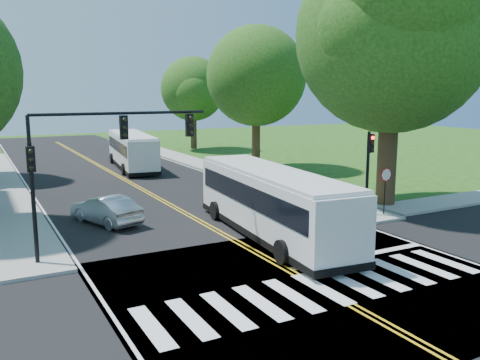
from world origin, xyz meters
TOP-DOWN VIEW (x-y plane):
  - ground at (0.00, 0.00)m, footprint 140.00×140.00m
  - road at (0.00, 18.00)m, footprint 14.00×96.00m
  - cross_road at (0.00, 0.00)m, footprint 60.00×12.00m
  - center_line at (0.00, 22.00)m, footprint 0.36×70.00m
  - edge_line_w at (-6.80, 22.00)m, footprint 0.12×70.00m
  - edge_line_e at (6.80, 22.00)m, footprint 0.12×70.00m
  - crosswalk at (0.00, -0.50)m, footprint 12.60×3.00m
  - stop_bar at (3.50, 1.60)m, footprint 6.60×0.40m
  - sidewalk_nw at (-8.30, 25.00)m, footprint 2.60×40.00m
  - sidewalk_ne at (8.30, 25.00)m, footprint 2.60×40.00m
  - tree_ne_big at (11.00, 8.00)m, footprint 10.80×10.80m
  - tree_east_mid at (11.50, 24.00)m, footprint 8.40×8.40m
  - tree_east_far at (12.50, 40.00)m, footprint 7.20×7.20m
  - signal_nw at (-5.86, 6.43)m, footprint 7.15×0.46m
  - signal_ne at (8.20, 6.44)m, footprint 0.30×0.46m
  - stop_sign at (9.00, 5.98)m, footprint 0.76×0.08m
  - bus_lead at (1.81, 5.74)m, footprint 3.69×12.13m
  - bus_follow at (2.24, 29.47)m, footprint 3.91×11.84m
  - hatchback at (-4.36, 11.57)m, footprint 2.90×4.63m
  - suv at (5.12, 12.55)m, footprint 2.65×4.67m
  - dark_sedan at (5.33, 13.51)m, footprint 2.34×4.30m

SIDE VIEW (x-z plane):
  - ground at x=0.00m, z-range 0.00..0.00m
  - road at x=0.00m, z-range 0.00..0.01m
  - cross_road at x=0.00m, z-range 0.00..0.01m
  - center_line at x=0.00m, z-range 0.01..0.02m
  - edge_line_w at x=-6.80m, z-range 0.01..0.02m
  - edge_line_e at x=6.80m, z-range 0.01..0.02m
  - crosswalk at x=0.00m, z-range 0.01..0.02m
  - stop_bar at x=3.50m, z-range 0.01..0.02m
  - sidewalk_nw at x=-8.30m, z-range 0.00..0.15m
  - sidewalk_ne at x=8.30m, z-range 0.00..0.15m
  - dark_sedan at x=5.33m, z-range 0.01..1.19m
  - suv at x=5.12m, z-range 0.01..1.24m
  - hatchback at x=-4.36m, z-range 0.01..1.45m
  - bus_follow at x=2.24m, z-range 0.10..3.10m
  - bus_lead at x=1.81m, z-range 0.10..3.19m
  - stop_sign at x=9.00m, z-range 0.77..3.30m
  - signal_ne at x=8.20m, z-range 0.76..5.16m
  - signal_nw at x=-5.86m, z-range 1.55..7.21m
  - tree_east_far at x=12.50m, z-range 1.69..12.03m
  - tree_east_mid at x=11.50m, z-range 1.89..13.82m
  - tree_ne_big at x=11.00m, z-range 2.17..17.08m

